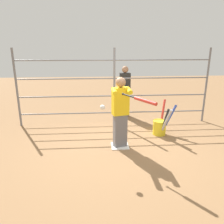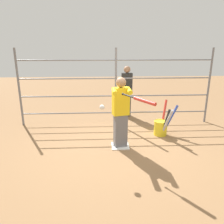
{
  "view_description": "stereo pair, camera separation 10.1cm",
  "coord_description": "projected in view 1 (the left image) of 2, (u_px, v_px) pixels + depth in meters",
  "views": [
    {
      "loc": [
        0.53,
        4.63,
        2.25
      ],
      "look_at": [
        0.21,
        0.3,
        0.93
      ],
      "focal_mm": 35.0,
      "sensor_mm": 36.0,
      "label": 1
    },
    {
      "loc": [
        0.43,
        4.63,
        2.25
      ],
      "look_at": [
        0.21,
        0.3,
        0.93
      ],
      "focal_mm": 35.0,
      "sensor_mm": 36.0,
      "label": 2
    }
  ],
  "objects": [
    {
      "name": "baseball_bat_swinging",
      "position": [
        142.0,
        100.0,
        3.92
      ],
      "size": [
        0.53,
        0.74,
        0.09
      ],
      "color": "black"
    },
    {
      "name": "softball_in_flight",
      "position": [
        103.0,
        107.0,
        4.04
      ],
      "size": [
        0.1,
        0.1,
        0.1
      ],
      "color": "white"
    },
    {
      "name": "batter",
      "position": [
        120.0,
        111.0,
        4.84
      ],
      "size": [
        0.41,
        0.61,
        1.62
      ],
      "color": "slate",
      "rests_on": "ground"
    },
    {
      "name": "fence_backstop",
      "position": [
        114.0,
        87.0,
        6.31
      ],
      "size": [
        5.56,
        0.06,
        2.21
      ],
      "color": "slate",
      "rests_on": "ground"
    },
    {
      "name": "home_plate",
      "position": [
        120.0,
        146.0,
        5.11
      ],
      "size": [
        0.4,
        0.4,
        0.02
      ],
      "color": "white",
      "rests_on": "ground"
    },
    {
      "name": "bat_bucket",
      "position": [
        161.0,
        126.0,
        5.72
      ],
      "size": [
        0.62,
        0.87,
        0.88
      ],
      "color": "yellow",
      "rests_on": "ground"
    },
    {
      "name": "bystander_behind_fence",
      "position": [
        125.0,
        91.0,
        7.07
      ],
      "size": [
        0.34,
        0.21,
        1.65
      ],
      "color": "#3F3F47",
      "rests_on": "ground"
    },
    {
      "name": "ground_plane",
      "position": [
        120.0,
        146.0,
        5.11
      ],
      "size": [
        24.0,
        24.0,
        0.0
      ],
      "primitive_type": "plane",
      "color": "olive"
    }
  ]
}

